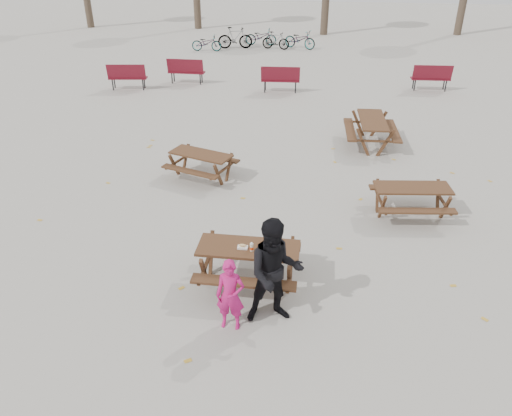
# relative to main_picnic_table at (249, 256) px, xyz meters

# --- Properties ---
(ground) EXTENTS (80.00, 80.00, 0.00)m
(ground) POSITION_rel_main_picnic_table_xyz_m (0.00, 0.00, -0.59)
(ground) COLOR gray
(ground) RESTS_ON ground
(main_picnic_table) EXTENTS (1.80, 1.45, 0.78)m
(main_picnic_table) POSITION_rel_main_picnic_table_xyz_m (0.00, 0.00, 0.00)
(main_picnic_table) COLOR #382514
(main_picnic_table) RESTS_ON ground
(food_tray) EXTENTS (0.18, 0.11, 0.03)m
(food_tray) POSITION_rel_main_picnic_table_xyz_m (-0.10, -0.06, 0.21)
(food_tray) COLOR white
(food_tray) RESTS_ON main_picnic_table
(bread_roll) EXTENTS (0.14, 0.06, 0.05)m
(bread_roll) POSITION_rel_main_picnic_table_xyz_m (-0.10, -0.06, 0.25)
(bread_roll) COLOR tan
(bread_roll) RESTS_ON food_tray
(soda_bottle) EXTENTS (0.07, 0.07, 0.17)m
(soda_bottle) POSITION_rel_main_picnic_table_xyz_m (0.07, -0.12, 0.26)
(soda_bottle) COLOR silver
(soda_bottle) RESTS_ON main_picnic_table
(child) EXTENTS (0.47, 0.31, 1.26)m
(child) POSITION_rel_main_picnic_table_xyz_m (-0.12, -1.17, 0.05)
(child) COLOR #BC1767
(child) RESTS_ON ground
(adult) EXTENTS (1.06, 0.91, 1.87)m
(adult) POSITION_rel_main_picnic_table_xyz_m (0.55, -0.89, 0.35)
(adult) COLOR black
(adult) RESTS_ON ground
(picnic_table_east) EXTENTS (1.79, 1.51, 0.71)m
(picnic_table_east) POSITION_rel_main_picnic_table_xyz_m (3.23, 2.90, -0.23)
(picnic_table_east) COLOR #382514
(picnic_table_east) RESTS_ON ground
(picnic_table_north) EXTENTS (1.92, 1.73, 0.68)m
(picnic_table_north) POSITION_rel_main_picnic_table_xyz_m (-1.83, 4.16, -0.25)
(picnic_table_north) COLOR #382514
(picnic_table_north) RESTS_ON ground
(picnic_table_far) EXTENTS (1.59, 1.94, 0.81)m
(picnic_table_far) POSITION_rel_main_picnic_table_xyz_m (2.63, 7.00, -0.18)
(picnic_table_far) COLOR #382514
(picnic_table_far) RESTS_ON ground
(park_bench_row) EXTENTS (13.49, 2.09, 1.03)m
(park_bench_row) POSITION_rel_main_picnic_table_xyz_m (-1.56, 12.49, -0.07)
(park_bench_row) COLOR maroon
(park_bench_row) RESTS_ON ground
(bicycle_row) EXTENTS (6.52, 2.47, 1.10)m
(bicycle_row) POSITION_rel_main_picnic_table_xyz_m (-2.46, 20.07, -0.12)
(bicycle_row) COLOR black
(bicycle_row) RESTS_ON ground
(fallen_leaves) EXTENTS (11.00, 11.00, 0.01)m
(fallen_leaves) POSITION_rel_main_picnic_table_xyz_m (0.50, 2.50, -0.58)
(fallen_leaves) COLOR gold
(fallen_leaves) RESTS_ON ground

